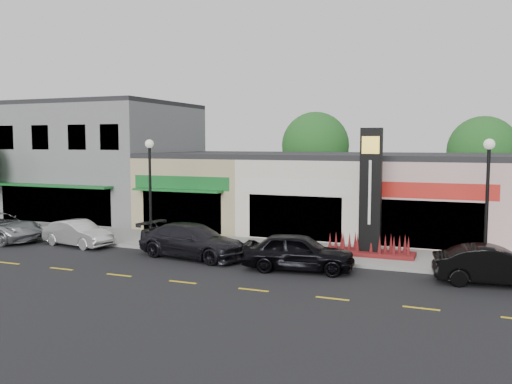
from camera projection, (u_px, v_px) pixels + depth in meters
ground at (280, 272)px, 22.89m from camera, size 120.00×120.00×0.00m
sidewalk at (309, 251)px, 26.90m from camera, size 52.00×4.30×0.15m
curb at (295, 260)px, 24.83m from camera, size 52.00×0.20×0.15m
building_grey_2story at (101, 160)px, 39.81m from camera, size 12.00×10.95×8.30m
shop_beige at (218, 188)px, 36.42m from camera, size 7.00×10.85×4.80m
shop_cream at (319, 192)px, 33.83m from camera, size 7.00×10.01×4.80m
shop_pink_w at (436, 196)px, 31.22m from camera, size 7.00×10.01×4.80m
tree_rear_west at (315, 146)px, 41.92m from camera, size 5.20×5.20×7.83m
tree_rear_mid at (483, 151)px, 37.48m from camera, size 4.80×4.80×7.29m
lamp_west_near at (150, 181)px, 27.86m from camera, size 0.44×0.44×5.47m
lamp_east_near at (487, 192)px, 21.91m from camera, size 0.44×0.44×5.47m
pylon_sign at (370, 211)px, 25.45m from camera, size 4.20×1.30×6.00m
car_white_van at (78, 233)px, 28.62m from camera, size 2.14×4.32×1.36m
car_dark_sedan at (193, 241)px, 25.73m from camera, size 3.08×5.83×1.61m
car_black_sedan at (298, 252)px, 23.10m from camera, size 2.56×4.99×1.62m
car_black_conv at (495, 266)px, 20.80m from camera, size 2.21×4.71×1.49m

